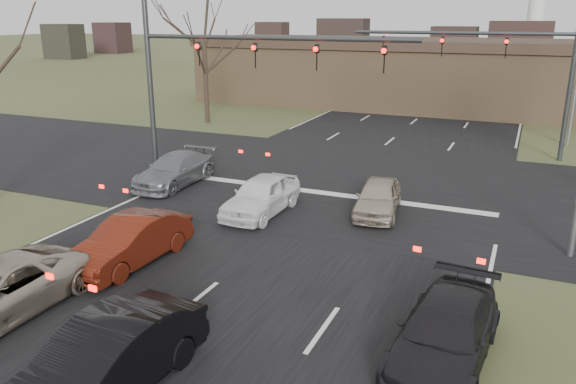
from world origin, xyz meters
name	(u,v)px	position (x,y,z in m)	size (l,w,h in m)	color
ground	(118,365)	(0.00, 0.00, 0.00)	(360.00, 360.00, 0.00)	#3D4826
road_main	(465,80)	(0.00, 60.00, 0.01)	(14.00, 300.00, 0.02)	black
road_cross	(341,181)	(0.00, 15.00, 0.01)	(200.00, 14.00, 0.02)	black
building	(460,75)	(2.00, 38.00, 2.67)	(42.40, 10.40, 5.30)	olive
mast_arm_near	(212,65)	(-5.23, 13.00, 5.07)	(12.12, 0.24, 8.00)	#383A3D
mast_arm_far	(512,58)	(6.18, 23.00, 5.02)	(11.12, 0.24, 8.00)	#383A3D
tree_left_far	(203,11)	(-13.00, 25.00, 7.34)	(5.70, 5.70, 9.50)	black
car_white_sedan	(261,195)	(-1.41, 9.76, 0.71)	(1.68, 4.18, 1.42)	white
car_black_hatch	(105,362)	(0.50, -0.90, 0.76)	(1.61, 4.63, 1.52)	black
car_charcoal_sedan	(445,333)	(6.27, 2.92, 0.65)	(1.83, 4.50, 1.31)	black
car_grey_ahead	(175,170)	(-6.50, 11.63, 0.67)	(1.87, 4.60, 1.34)	slate
car_red_ahead	(131,241)	(-3.00, 4.26, 0.70)	(1.48, 4.24, 1.40)	#54180C
car_silver_ahead	(378,197)	(2.57, 11.45, 0.64)	(1.52, 3.78, 1.29)	#B6A893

